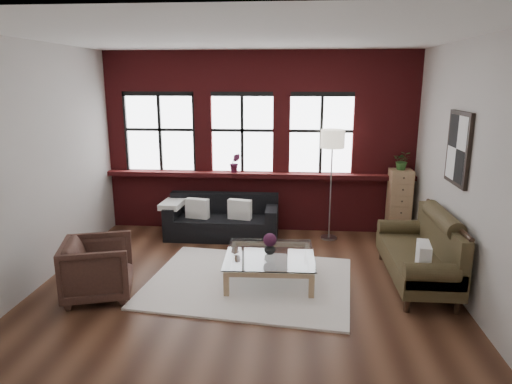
# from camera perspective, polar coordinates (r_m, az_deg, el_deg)

# --- Properties ---
(floor) EXTENTS (5.50, 5.50, 0.00)m
(floor) POSITION_cam_1_polar(r_m,az_deg,el_deg) (6.31, -1.38, -11.49)
(floor) COLOR #3F2317
(floor) RESTS_ON ground
(ceiling) EXTENTS (5.50, 5.50, 0.00)m
(ceiling) POSITION_cam_1_polar(r_m,az_deg,el_deg) (5.73, -1.58, 18.84)
(ceiling) COLOR white
(ceiling) RESTS_ON ground
(wall_back) EXTENTS (5.50, 0.00, 5.50)m
(wall_back) POSITION_cam_1_polar(r_m,az_deg,el_deg) (8.27, 0.41, 6.20)
(wall_back) COLOR #B7B1AA
(wall_back) RESTS_ON ground
(wall_front) EXTENTS (5.50, 0.00, 5.50)m
(wall_front) POSITION_cam_1_polar(r_m,az_deg,el_deg) (3.41, -6.03, -5.08)
(wall_front) COLOR #B7B1AA
(wall_front) RESTS_ON ground
(wall_left) EXTENTS (0.00, 5.00, 5.00)m
(wall_left) POSITION_cam_1_polar(r_m,az_deg,el_deg) (6.69, -25.64, 3.00)
(wall_left) COLOR #B7B1AA
(wall_left) RESTS_ON ground
(wall_right) EXTENTS (0.00, 5.00, 5.00)m
(wall_right) POSITION_cam_1_polar(r_m,az_deg,el_deg) (6.16, 24.91, 2.24)
(wall_right) COLOR #B7B1AA
(wall_right) RESTS_ON ground
(brick_backwall) EXTENTS (5.50, 0.12, 3.20)m
(brick_backwall) POSITION_cam_1_polar(r_m,az_deg,el_deg) (8.21, 0.37, 6.15)
(brick_backwall) COLOR maroon
(brick_backwall) RESTS_ON floor
(sill_ledge) EXTENTS (5.50, 0.30, 0.08)m
(sill_ledge) POSITION_cam_1_polar(r_m,az_deg,el_deg) (8.21, 0.32, 2.19)
(sill_ledge) COLOR maroon
(sill_ledge) RESTS_ON brick_backwall
(window_left) EXTENTS (1.38, 0.10, 1.50)m
(window_left) POSITION_cam_1_polar(r_m,az_deg,el_deg) (8.53, -11.87, 7.16)
(window_left) COLOR black
(window_left) RESTS_ON brick_backwall
(window_mid) EXTENTS (1.38, 0.10, 1.50)m
(window_mid) POSITION_cam_1_polar(r_m,az_deg,el_deg) (8.23, -1.72, 7.21)
(window_mid) COLOR black
(window_mid) RESTS_ON brick_backwall
(window_right) EXTENTS (1.38, 0.10, 1.50)m
(window_right) POSITION_cam_1_polar(r_m,az_deg,el_deg) (8.19, 8.14, 7.05)
(window_right) COLOR black
(window_right) RESTS_ON brick_backwall
(wall_poster) EXTENTS (0.05, 0.74, 0.94)m
(wall_poster) POSITION_cam_1_polar(r_m,az_deg,el_deg) (6.38, 23.99, 4.99)
(wall_poster) COLOR black
(wall_poster) RESTS_ON wall_right
(shag_rug) EXTENTS (2.93, 2.43, 0.03)m
(shag_rug) POSITION_cam_1_polar(r_m,az_deg,el_deg) (6.36, -0.84, -11.15)
(shag_rug) COLOR white
(shag_rug) RESTS_ON floor
(dark_sofa) EXTENTS (1.94, 0.79, 0.70)m
(dark_sofa) POSITION_cam_1_polar(r_m,az_deg,el_deg) (8.02, -4.24, -3.22)
(dark_sofa) COLOR black
(dark_sofa) RESTS_ON floor
(pillow_a) EXTENTS (0.42, 0.22, 0.34)m
(pillow_a) POSITION_cam_1_polar(r_m,az_deg,el_deg) (7.95, -7.34, -2.04)
(pillow_a) COLOR white
(pillow_a) RESTS_ON dark_sofa
(pillow_b) EXTENTS (0.42, 0.21, 0.34)m
(pillow_b) POSITION_cam_1_polar(r_m,az_deg,el_deg) (7.83, -2.04, -2.18)
(pillow_b) COLOR white
(pillow_b) RESTS_ON dark_sofa
(vintage_settee) EXTENTS (0.84, 1.90, 1.01)m
(vintage_settee) POSITION_cam_1_polar(r_m,az_deg,el_deg) (6.53, 19.48, -6.63)
(vintage_settee) COLOR #3B301B
(vintage_settee) RESTS_ON floor
(pillow_settee) EXTENTS (0.20, 0.40, 0.34)m
(pillow_settee) POSITION_cam_1_polar(r_m,az_deg,el_deg) (5.95, 20.18, -7.60)
(pillow_settee) COLOR white
(pillow_settee) RESTS_ON vintage_settee
(armchair) EXTENTS (1.03, 1.01, 0.76)m
(armchair) POSITION_cam_1_polar(r_m,az_deg,el_deg) (6.19, -19.13, -9.00)
(armchair) COLOR #3C251E
(armchair) RESTS_ON floor
(coffee_table) EXTENTS (1.23, 1.23, 0.40)m
(coffee_table) POSITION_cam_1_polar(r_m,az_deg,el_deg) (6.37, 1.72, -9.39)
(coffee_table) COLOR #A27E58
(coffee_table) RESTS_ON shag_rug
(vase) EXTENTS (0.19, 0.19, 0.17)m
(vase) POSITION_cam_1_polar(r_m,az_deg,el_deg) (6.26, 1.74, -7.03)
(vase) COLOR #B2B2B2
(vase) RESTS_ON coffee_table
(flowers) EXTENTS (0.18, 0.18, 0.18)m
(flowers) POSITION_cam_1_polar(r_m,az_deg,el_deg) (6.22, 1.75, -6.00)
(flowers) COLOR #471835
(flowers) RESTS_ON vase
(drawer_chest) EXTENTS (0.37, 0.37, 1.21)m
(drawer_chest) POSITION_cam_1_polar(r_m,az_deg,el_deg) (8.29, 17.43, -1.44)
(drawer_chest) COLOR #A27E58
(drawer_chest) RESTS_ON floor
(potted_plant_top) EXTENTS (0.34, 0.31, 0.32)m
(potted_plant_top) POSITION_cam_1_polar(r_m,az_deg,el_deg) (8.13, 17.82, 3.77)
(potted_plant_top) COLOR #2D5923
(potted_plant_top) RESTS_ON drawer_chest
(floor_lamp) EXTENTS (0.40, 0.40, 2.05)m
(floor_lamp) POSITION_cam_1_polar(r_m,az_deg,el_deg) (7.85, 9.35, 1.33)
(floor_lamp) COLOR #A5A5A8
(floor_lamp) RESTS_ON floor
(sill_plant) EXTENTS (0.22, 0.18, 0.35)m
(sill_plant) POSITION_cam_1_polar(r_m,az_deg,el_deg) (8.19, -2.64, 3.66)
(sill_plant) COLOR #471835
(sill_plant) RESTS_ON sill_ledge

